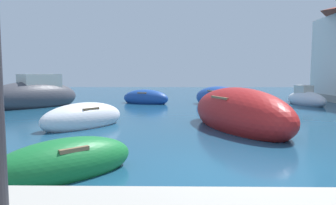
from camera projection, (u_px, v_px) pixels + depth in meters
name	position (u px, v px, depth m)	size (l,w,h in m)	color
ground	(240.00, 175.00, 6.51)	(80.00, 80.00, 0.00)	navy
moored_boat_0	(83.00, 118.00, 12.29)	(3.34, 3.68, 1.24)	white
moored_boat_1	(239.00, 114.00, 11.93)	(4.10, 6.44, 2.02)	#B21E1E
moored_boat_2	(221.00, 99.00, 20.15)	(3.99, 5.28, 1.61)	#1E479E
moored_boat_4	(146.00, 98.00, 21.78)	(3.66, 2.59, 1.24)	#1E479E
moored_boat_5	(34.00, 96.00, 19.50)	(5.52, 6.02, 2.51)	#3F3F47
moored_boat_7	(66.00, 163.00, 6.44)	(2.99, 2.89, 1.02)	#197233
moored_boat_8	(306.00, 99.00, 20.85)	(2.06, 3.77, 1.55)	white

